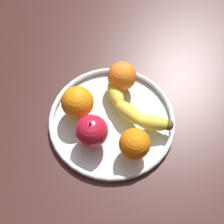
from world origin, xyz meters
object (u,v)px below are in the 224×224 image
banana (134,110)px  apple (92,131)px  fruit_bowl (112,120)px  orange_back_right (77,102)px  orange_center (134,144)px  orange_front_left (122,76)px

banana → apple: apple is taller
fruit_bowl → banana: banana is taller
banana → orange_back_right: size_ratio=2.61×
fruit_bowl → banana: (1.43, 4.82, 2.60)cm
apple → orange_back_right: apple is taller
banana → orange_center: size_ratio=2.86×
fruit_bowl → banana: size_ratio=1.53×
banana → orange_front_left: bearing=151.2°
fruit_bowl → orange_front_left: bearing=134.7°
apple → fruit_bowl: bearing=107.6°
orange_front_left → orange_back_right: (0.99, -12.23, 0.25)cm
banana → orange_center: bearing=-48.4°
fruit_bowl → orange_center: orange_center is taller
banana → apple: bearing=-102.3°
apple → orange_back_right: size_ratio=1.09×
fruit_bowl → orange_back_right: size_ratio=4.01×
apple → orange_back_right: 7.77cm
apple → orange_front_left: (-8.72, 13.05, -0.18)cm
fruit_bowl → orange_back_right: (-5.74, -5.43, 4.51)cm
orange_back_right → orange_front_left: bearing=94.6°
orange_back_right → orange_center: orange_back_right is taller
orange_front_left → fruit_bowl: bearing=-45.3°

